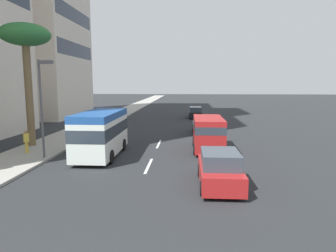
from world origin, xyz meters
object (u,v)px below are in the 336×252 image
Objects in this scene: pedestrian_near_lamp at (26,141)px; street_lamp at (43,97)px; van_second at (208,132)px; car_fourth at (203,125)px; minibus_fifth at (101,132)px; car_third at (195,113)px; palm_tree at (25,40)px; car_lead at (220,169)px.

street_lamp is at bearing 104.91° from pedestrian_near_lamp.
car_fourth is at bearing 0.05° from van_second.
minibus_fifth reaches higher than car_fourth.
car_third is 25.11m from palm_tree.
minibus_fifth is at bearing 143.00° from car_fourth.
car_fourth is (-13.12, -0.34, 0.04)m from car_third.
minibus_fifth is at bearing 163.17° from car_third.
palm_tree is 1.47× the size of street_lamp.
palm_tree is at bearing 88.95° from van_second.
street_lamp is at bearing -141.84° from palm_tree.
pedestrian_near_lamp reaches higher than car_third.
van_second is 7.43m from car_fourth.
van_second reaches higher than car_lead.
car_third is 25.72m from pedestrian_near_lamp.
pedestrian_near_lamp is at bearing -159.11° from palm_tree.
street_lamp reaches higher than car_fourth.
palm_tree is at bearing 118.31° from car_fourth.
car_fourth is 2.65× the size of pedestrian_near_lamp.
minibus_fifth is 1.03× the size of street_lamp.
car_lead is at bearing -111.80° from street_lamp.
van_second is at bearing 0.20° from car_lead.
street_lamp is at bearing 68.20° from car_lead.
pedestrian_near_lamp is at bearing 59.22° from street_lamp.
car_lead is 11.77m from street_lamp.
minibus_fifth is at bearing 106.68° from van_second.
pedestrian_near_lamp reaches higher than car_lead.
minibus_fifth is 0.70× the size of palm_tree.
pedestrian_near_lamp is 0.26× the size of street_lamp.
van_second is at bearing -72.42° from street_lamp.
pedestrian_near_lamp is (-2.21, 12.37, -0.37)m from van_second.
car_lead is 14.94m from car_fourth.
car_lead is 13.49m from pedestrian_near_lamp.
car_third is at bearing 1.50° from car_fourth.
car_fourth is 15.66m from pedestrian_near_lamp.
van_second reaches higher than pedestrian_near_lamp.
palm_tree is (2.41, 6.09, 6.28)m from minibus_fifth.
pedestrian_near_lamp is at bearing 152.15° from car_third.
pedestrian_near_lamp is (-9.62, 12.36, 0.21)m from car_fourth.
minibus_fifth is (-22.69, 6.87, 0.90)m from car_third.
minibus_fifth is (5.37, 7.24, 0.84)m from car_lead.
palm_tree reaches higher than minibus_fifth.
palm_tree reaches higher than car_lead.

